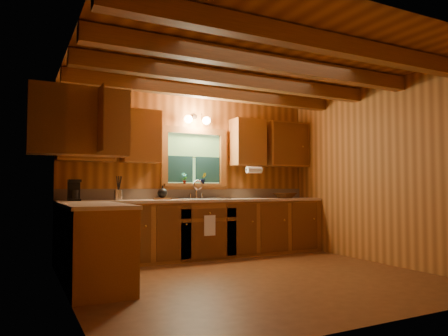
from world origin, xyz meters
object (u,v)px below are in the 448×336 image
(coffee_maker, at_px, (74,190))
(cutting_board, at_px, (162,199))
(wicker_basket, at_px, (285,196))
(sink, at_px, (201,202))

(coffee_maker, xyz_separation_m, cutting_board, (1.26, 0.05, -0.13))
(coffee_maker, relative_size, cutting_board, 1.09)
(coffee_maker, bearing_deg, cutting_board, 4.54)
(coffee_maker, xyz_separation_m, wicker_basket, (3.41, -0.06, -0.10))
(cutting_board, bearing_deg, coffee_maker, -165.05)
(sink, height_order, wicker_basket, sink)
(sink, bearing_deg, wicker_basket, -1.87)
(coffee_maker, height_order, wicker_basket, coffee_maker)
(sink, relative_size, coffee_maker, 2.85)
(wicker_basket, bearing_deg, cutting_board, 177.02)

